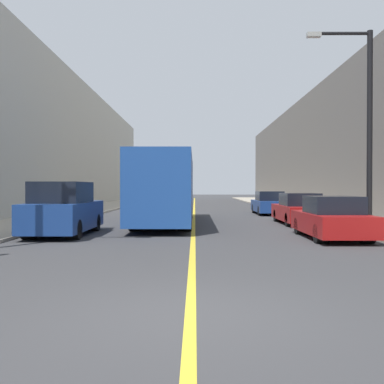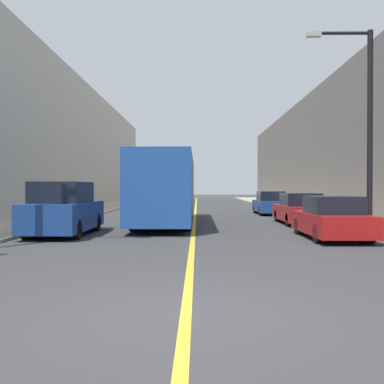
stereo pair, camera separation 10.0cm
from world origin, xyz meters
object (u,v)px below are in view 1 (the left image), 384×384
Objects in this scene: bus at (166,188)px; car_right_near at (332,219)px; car_right_mid at (299,210)px; car_right_far at (269,204)px; parked_suv_left at (64,211)px; street_lamp_right at (364,118)px.

bus is 2.68× the size of car_right_near.
bus is at bearing 178.48° from car_right_mid.
car_right_far is at bearing 91.29° from car_right_mid.
car_right_mid is (9.86, 5.00, -0.23)m from parked_suv_left.
street_lamp_right reaches higher than car_right_near.
parked_suv_left is 15.92m from car_right_far.
car_right_far is 13.51m from street_lamp_right.
bus reaches higher than car_right_near.
car_right_near is 0.93× the size of car_right_mid.
bus is at bearing 143.69° from street_lamp_right.
car_right_far is (6.21, 7.46, -1.04)m from bus.
car_right_near is at bearing -90.47° from car_right_far.
bus is 6.28m from parked_suv_left.
car_right_mid is at bearing 87.33° from car_right_near.
car_right_far is at bearing 89.53° from car_right_near.
bus reaches higher than parked_suv_left.
bus reaches higher than car_right_far.
car_right_near is 13.74m from car_right_far.
bus is at bearing 56.11° from parked_suv_left.
car_right_far is (-0.17, 7.63, 0.00)m from car_right_mid.
street_lamp_right is (1.11, -5.34, 3.59)m from car_right_mid.
car_right_mid is 1.05× the size of car_right_far.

